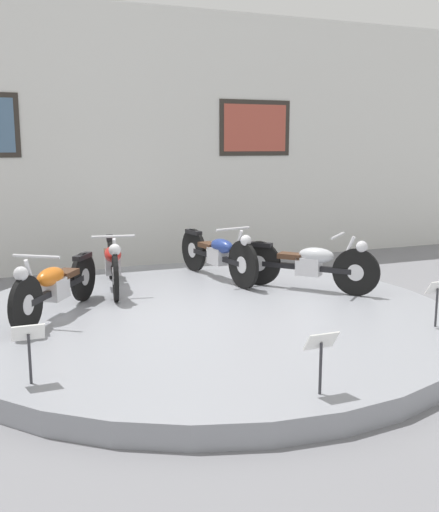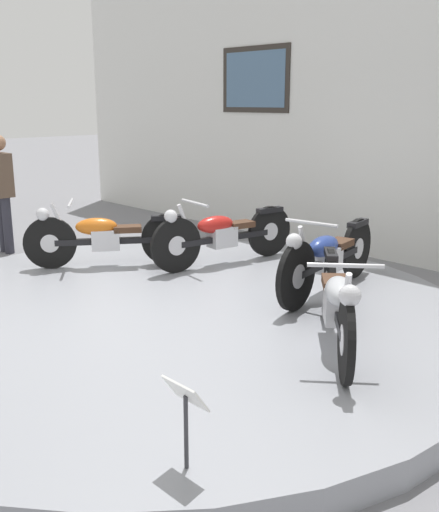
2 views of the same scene
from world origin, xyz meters
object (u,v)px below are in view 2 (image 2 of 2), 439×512
(visitor_standing, at_px, (2,187))
(info_placard_front_right, at_px, (186,405))
(motorcycle_blue, at_px, (327,256))
(motorcycle_silver, at_px, (338,301))
(motorcycle_red, at_px, (222,233))
(motorcycle_orange, at_px, (105,235))

(visitor_standing, bearing_deg, info_placard_front_right, -16.02)
(motorcycle_blue, xyz_separation_m, motorcycle_silver, (0.88, -1.05, -0.02))
(motorcycle_red, xyz_separation_m, motorcycle_blue, (1.53, 0.00, 0.01))
(motorcycle_red, bearing_deg, motorcycle_orange, -129.80)
(motorcycle_orange, bearing_deg, motorcycle_red, 50.20)
(motorcycle_silver, bearing_deg, motorcycle_blue, 129.95)
(motorcycle_orange, xyz_separation_m, motorcycle_blue, (2.41, 1.06, 0.02))
(info_placard_front_right, distance_m, visitor_standing, 6.25)
(visitor_standing, bearing_deg, motorcycle_orange, 5.17)
(motorcycle_blue, distance_m, motorcycle_silver, 1.37)
(motorcycle_red, height_order, info_placard_front_right, motorcycle_red)
(motorcycle_orange, height_order, motorcycle_silver, motorcycle_silver)
(motorcycle_orange, xyz_separation_m, visitor_standing, (-2.27, -0.21, 0.36))
(motorcycle_orange, height_order, motorcycle_blue, motorcycle_blue)
(info_placard_front_right, bearing_deg, motorcycle_silver, 102.72)
(motorcycle_orange, relative_size, info_placard_front_right, 3.21)
(visitor_standing, bearing_deg, motorcycle_silver, 2.15)
(motorcycle_blue, height_order, motorcycle_silver, motorcycle_blue)
(motorcycle_red, bearing_deg, motorcycle_silver, -23.56)
(motorcycle_silver, distance_m, visitor_standing, 5.58)
(motorcycle_blue, bearing_deg, visitor_standing, -164.91)
(motorcycle_orange, relative_size, motorcycle_silver, 1.08)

